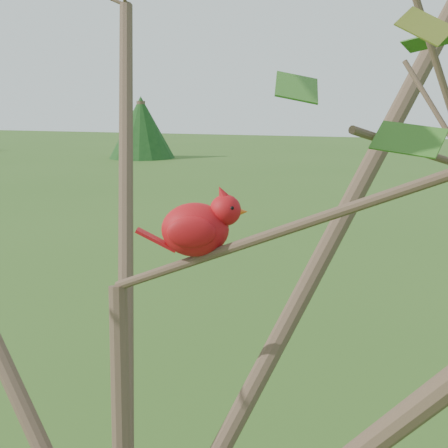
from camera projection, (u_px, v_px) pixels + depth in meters
name	position (u px, v px, depth m)	size (l,w,h in m)	color
crabapple_tree	(116.00, 209.00, 1.00)	(2.35, 2.05, 2.95)	#443424
cardinal	(199.00, 227.00, 1.08)	(0.19, 0.12, 0.14)	red
distant_trees	(368.00, 124.00, 24.14)	(41.65, 12.18, 3.08)	#443424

